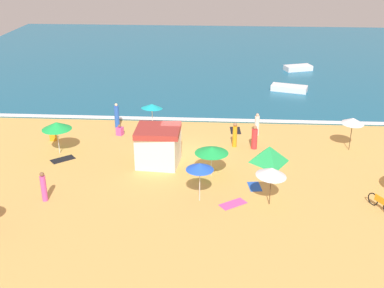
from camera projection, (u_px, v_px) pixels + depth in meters
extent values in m
plane|color=#E0A856|center=(182.00, 153.00, 32.06)|extent=(60.00, 60.00, 0.00)
cube|color=#196084|center=(201.00, 57.00, 57.66)|extent=(60.00, 44.00, 0.10)
cube|color=white|center=(189.00, 119.00, 37.78)|extent=(57.00, 0.70, 0.01)
cube|color=white|center=(158.00, 149.00, 30.19)|extent=(2.74, 2.59, 2.11)
cube|color=#A5332D|center=(158.00, 131.00, 29.69)|extent=(2.75, 2.57, 0.35)
cylinder|color=#4C3823|center=(270.00, 187.00, 25.54)|extent=(0.05, 0.05, 2.16)
cone|color=white|center=(272.00, 172.00, 25.18)|extent=(2.15, 2.14, 0.59)
cylinder|color=silver|center=(211.00, 162.00, 28.74)|extent=(0.05, 0.05, 1.85)
cone|color=green|center=(212.00, 150.00, 28.43)|extent=(2.83, 2.83, 0.39)
cylinder|color=silver|center=(200.00, 183.00, 25.90)|extent=(0.05, 0.05, 2.23)
cone|color=blue|center=(200.00, 166.00, 25.51)|extent=(1.67, 1.67, 0.38)
cylinder|color=silver|center=(58.00, 138.00, 31.66)|extent=(0.05, 0.05, 2.19)
cone|color=green|center=(56.00, 126.00, 31.31)|extent=(2.44, 2.44, 0.52)
cylinder|color=silver|center=(152.00, 120.00, 34.75)|extent=(0.05, 0.05, 2.29)
cone|color=#19B7C6|center=(152.00, 106.00, 34.33)|extent=(2.15, 2.15, 0.46)
cylinder|color=#4C3823|center=(351.00, 134.00, 32.18)|extent=(0.05, 0.05, 2.26)
cone|color=white|center=(353.00, 121.00, 31.79)|extent=(2.10, 2.10, 0.47)
pyramid|color=green|center=(269.00, 154.00, 30.68)|extent=(2.30, 2.66, 1.08)
torus|color=black|center=(373.00, 199.00, 25.81)|extent=(0.40, 0.66, 0.72)
cube|color=orange|center=(381.00, 200.00, 25.26)|extent=(0.47, 0.80, 0.36)
cylinder|color=white|center=(257.00, 126.00, 34.76)|extent=(0.49, 0.49, 1.47)
sphere|color=#DBA884|center=(257.00, 115.00, 34.42)|extent=(0.23, 0.23, 0.23)
cylinder|color=orange|center=(235.00, 136.00, 32.80)|extent=(0.42, 0.42, 1.53)
sphere|color=#9E6B47|center=(235.00, 125.00, 32.45)|extent=(0.27, 0.27, 0.27)
cube|color=#D84CA5|center=(120.00, 131.00, 34.96)|extent=(0.55, 0.55, 0.59)
sphere|color=brown|center=(119.00, 126.00, 34.79)|extent=(0.24, 0.24, 0.24)
cylinder|color=#D84CA5|center=(44.00, 188.00, 26.04)|extent=(0.43, 0.43, 1.50)
sphere|color=brown|center=(42.00, 174.00, 25.70)|extent=(0.25, 0.25, 0.25)
cylinder|color=red|center=(254.00, 139.00, 32.53)|extent=(0.50, 0.50, 1.43)
sphere|color=#9E6B47|center=(255.00, 128.00, 32.20)|extent=(0.26, 0.26, 0.26)
cylinder|color=blue|center=(117.00, 117.00, 36.19)|extent=(0.47, 0.47, 1.69)
sphere|color=beige|center=(116.00, 105.00, 35.81)|extent=(0.23, 0.23, 0.23)
cube|color=orange|center=(53.00, 137.00, 34.02)|extent=(0.42, 0.42, 0.56)
sphere|color=#DBA884|center=(53.00, 132.00, 33.87)|extent=(0.22, 0.22, 0.22)
cube|color=black|center=(235.00, 130.00, 35.85)|extent=(0.83, 1.53, 0.01)
cube|color=black|center=(63.00, 159.00, 31.19)|extent=(1.66, 1.57, 0.01)
cube|color=#D84CA5|center=(233.00, 204.00, 25.98)|extent=(1.64, 1.45, 0.01)
cube|color=blue|center=(255.00, 187.00, 27.78)|extent=(0.85, 1.27, 0.01)
cube|color=white|center=(289.00, 88.00, 44.63)|extent=(3.52, 2.17, 0.54)
cube|color=white|center=(298.00, 68.00, 51.60)|extent=(3.19, 2.22, 0.53)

